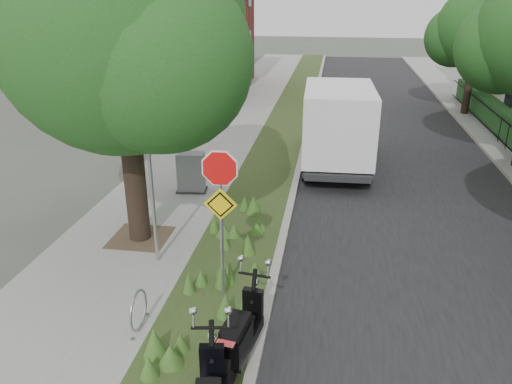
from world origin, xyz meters
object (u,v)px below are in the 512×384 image
box_truck (337,122)px  sign_assembly (220,196)px  scooter_near (239,340)px  utility_cabinet (191,173)px

box_truck → sign_assembly: bearing=-103.8°
scooter_near → box_truck: 10.61m
scooter_near → utility_cabinet: (-2.84, 7.21, 0.13)m
sign_assembly → box_truck: size_ratio=0.58×
scooter_near → utility_cabinet: utility_cabinet is taller
sign_assembly → box_truck: 8.95m
sign_assembly → scooter_near: (0.67, -1.79, -1.76)m
box_truck → utility_cabinet: 5.46m
scooter_near → box_truck: size_ratio=0.35×
box_truck → scooter_near: bearing=-97.9°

